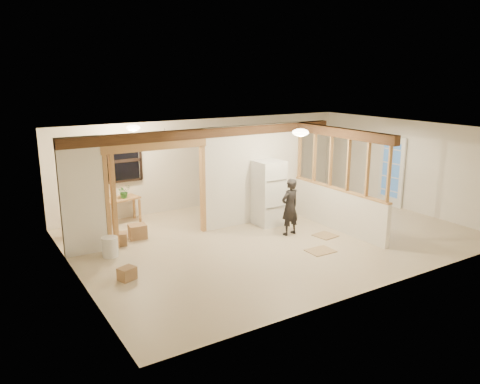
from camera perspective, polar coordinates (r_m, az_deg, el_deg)
floor at (r=11.14m, az=4.15°, el=-5.37°), size 9.00×6.50×0.01m
ceiling at (r=10.57m, az=4.39°, el=7.54°), size 9.00×6.50×0.01m
wall_back at (r=13.49m, az=-3.87°, el=3.62°), size 9.00×0.01×2.50m
wall_front at (r=8.47m, az=17.29°, el=-3.40°), size 9.00×0.01×2.50m
wall_left at (r=8.99m, az=-19.67°, el=-2.59°), size 0.01×6.50×2.50m
wall_right at (r=13.87m, az=19.53°, el=3.12°), size 0.01×6.50×2.50m
partition_left_stub at (r=10.21m, az=-18.68°, el=-0.55°), size 0.90×0.12×2.50m
partition_center at (r=11.86m, az=1.65°, el=2.18°), size 2.80×0.12×2.50m
doorway_frame at (r=10.72m, az=-10.04°, el=-0.17°), size 2.46×0.14×2.20m
header_beam_back at (r=11.06m, az=-3.55°, el=7.22°), size 7.00×0.18×0.22m
header_beam_right at (r=11.30m, az=12.22°, el=7.08°), size 0.18×3.30×0.22m
pony_wall at (r=11.68m, az=11.74°, el=-2.11°), size 0.12×3.20×1.00m
stud_partition at (r=11.41m, az=12.03°, el=3.49°), size 0.14×3.20×1.32m
window_back at (r=12.38m, az=-14.42°, el=3.66°), size 1.12×0.10×1.10m
french_door at (r=14.10m, az=17.98°, el=2.38°), size 0.12×0.86×2.00m
ceiling_dome_main at (r=10.36m, az=7.39°, el=7.21°), size 0.36×0.36×0.16m
ceiling_dome_util at (r=11.46m, az=-12.89°, el=7.64°), size 0.32×0.32×0.14m
hanging_bulb at (r=11.02m, az=-9.13°, el=5.99°), size 0.07×0.07×0.07m
refrigerator at (r=11.76m, az=3.51°, el=-0.11°), size 0.67×0.65×1.64m
woman at (r=11.07m, az=6.10°, el=-1.81°), size 0.53×0.39×1.37m
work_table at (r=12.34m, az=-14.54°, el=-2.22°), size 1.12×0.72×0.65m
potted_plant at (r=12.22m, az=-13.96°, el=0.07°), size 0.38×0.35×0.35m
shop_vac at (r=11.56m, az=-19.33°, el=-4.00°), size 0.46×0.46×0.54m
bookshelf at (r=14.80m, az=5.76°, el=3.12°), size 0.89×0.30×1.79m
bucket at (r=10.20m, az=-15.55°, el=-6.46°), size 0.44×0.44×0.42m
box_util_a at (r=11.15m, az=-12.37°, el=-4.72°), size 0.42×0.37×0.33m
box_util_b at (r=10.84m, az=-14.38°, el=-5.54°), size 0.38×0.38×0.28m
box_front at (r=9.05m, az=-13.61°, el=-9.64°), size 0.37×0.33×0.24m
floor_panel_near at (r=11.29m, az=10.35°, el=-5.23°), size 0.53×0.53×0.02m
floor_panel_far at (r=10.32m, az=9.78°, el=-7.08°), size 0.57×0.46×0.02m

